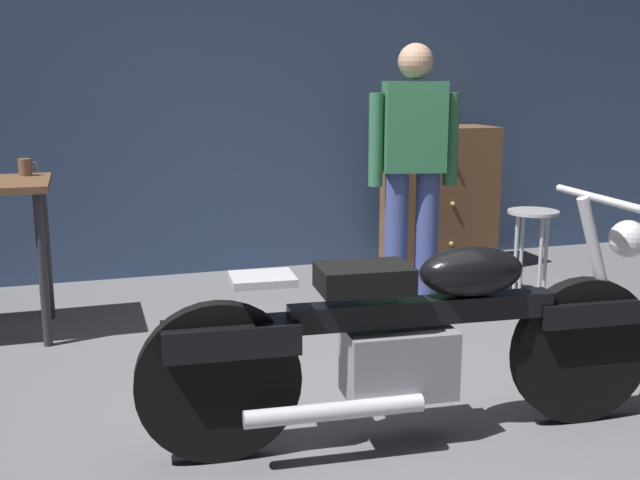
% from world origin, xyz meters
% --- Properties ---
extents(ground_plane, '(12.00, 12.00, 0.00)m').
position_xyz_m(ground_plane, '(0.00, 0.00, 0.00)').
color(ground_plane, slate).
extents(back_wall, '(8.00, 0.12, 3.10)m').
position_xyz_m(back_wall, '(0.00, 2.80, 1.55)').
color(back_wall, '#384C70').
rests_on(back_wall, ground_plane).
extents(motorcycle, '(2.19, 0.60, 1.00)m').
position_xyz_m(motorcycle, '(0.14, -0.27, 0.45)').
color(motorcycle, black).
rests_on(motorcycle, ground_plane).
extents(person_standing, '(0.56, 0.29, 1.67)m').
position_xyz_m(person_standing, '(0.90, 1.48, 0.93)').
color(person_standing, '#3F4D8D').
rests_on(person_standing, ground_plane).
extents(shop_stool, '(0.32, 0.32, 0.64)m').
position_xyz_m(shop_stool, '(1.60, 1.20, 0.50)').
color(shop_stool, '#B2B2B7').
rests_on(shop_stool, ground_plane).
extents(wooden_dresser, '(0.80, 0.47, 1.10)m').
position_xyz_m(wooden_dresser, '(1.49, 2.30, 0.55)').
color(wooden_dresser, brown).
rests_on(wooden_dresser, ground_plane).
extents(mug_brown_stoneware, '(0.11, 0.07, 0.10)m').
position_xyz_m(mug_brown_stoneware, '(-1.42, 1.81, 0.95)').
color(mug_brown_stoneware, brown).
rests_on(mug_brown_stoneware, workbench).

